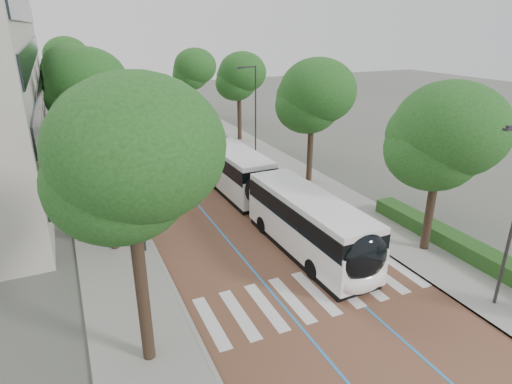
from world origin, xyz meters
TOP-DOWN VIEW (x-y plane):
  - ground at (0.00, 0.00)m, footprint 160.00×160.00m
  - road at (0.00, 40.00)m, footprint 11.00×140.00m
  - sidewalk_left at (-7.50, 40.00)m, footprint 4.00×140.00m
  - sidewalk_right at (7.50, 40.00)m, footprint 4.00×140.00m
  - kerb_left at (-5.60, 40.00)m, footprint 0.20×140.00m
  - kerb_right at (5.60, 40.00)m, footprint 0.20×140.00m
  - zebra_crossing at (0.20, 1.00)m, footprint 10.55×3.60m
  - lane_line_left at (-1.60, 40.00)m, footprint 0.12×126.00m
  - lane_line_right at (1.60, 40.00)m, footprint 0.12×126.00m
  - hedge at (9.10, 0.00)m, footprint 1.20×14.00m
  - streetlight_far at (6.62, 22.00)m, footprint 1.82×0.20m
  - lamp_post_left at (-6.10, 8.00)m, footprint 0.14×0.14m
  - trees_left at (-7.50, 28.78)m, footprint 6.42×60.72m
  - trees_right at (7.70, 21.55)m, footprint 5.59×47.57m
  - lead_bus at (1.76, 8.27)m, footprint 2.86×18.44m
  - bus_queued_0 at (1.47, 24.48)m, footprint 2.97×12.48m
  - bus_queued_1 at (1.89, 37.09)m, footprint 2.65×12.42m

SIDE VIEW (x-z plane):
  - ground at x=0.00m, z-range 0.00..0.00m
  - road at x=0.00m, z-range 0.00..0.02m
  - lane_line_left at x=-1.60m, z-range 0.02..0.03m
  - lane_line_right at x=1.60m, z-range 0.02..0.03m
  - zebra_crossing at x=0.20m, z-range 0.02..0.03m
  - sidewalk_left at x=-7.50m, z-range 0.00..0.12m
  - sidewalk_right at x=7.50m, z-range 0.00..0.12m
  - kerb_left at x=-5.60m, z-range -0.01..0.13m
  - kerb_right at x=5.60m, z-range -0.01..0.13m
  - hedge at x=9.10m, z-range 0.12..0.92m
  - bus_queued_0 at x=1.47m, z-range 0.02..3.22m
  - bus_queued_1 at x=1.89m, z-range 0.02..3.22m
  - lead_bus at x=1.76m, z-range 0.03..3.23m
  - lamp_post_left at x=-6.10m, z-range 0.12..8.12m
  - streetlight_far at x=6.62m, z-range 0.82..8.82m
  - trees_right at x=7.70m, z-range 1.71..10.41m
  - trees_left at x=-7.50m, z-range 1.89..11.53m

